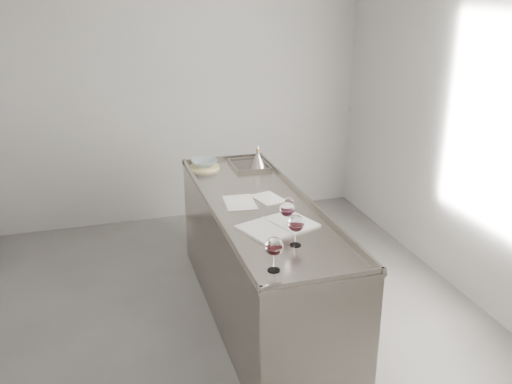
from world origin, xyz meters
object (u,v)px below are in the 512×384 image
object	(u,v)px
counter	(261,261)
notebook	(278,226)
ceramic_bowl	(204,163)
wine_glass_left	(274,247)
wine_glass_right	(287,210)
wine_funnel	(258,160)
wine_glass_middle	(296,224)
wine_glass_small	(289,202)

from	to	relation	value
counter	notebook	distance (m)	0.63
notebook	ceramic_bowl	world-z (taller)	ceramic_bowl
wine_glass_left	notebook	distance (m)	0.63
wine_glass_right	wine_funnel	bearing A→B (deg)	81.48
wine_glass_left	wine_glass_middle	world-z (taller)	wine_glass_left
counter	wine_glass_small	distance (m)	0.62
wine_glass_middle	notebook	xyz separation A→B (m)	(-0.02, 0.30, -0.14)
wine_glass_right	counter	bearing A→B (deg)	94.79
counter	wine_glass_left	xyz separation A→B (m)	(-0.23, -0.99, 0.62)
ceramic_bowl	wine_funnel	world-z (taller)	wine_funnel
ceramic_bowl	wine_glass_left	bearing A→B (deg)	-90.17
wine_funnel	counter	bearing A→B (deg)	-105.43
notebook	wine_funnel	world-z (taller)	wine_funnel
notebook	ceramic_bowl	bearing A→B (deg)	78.86
wine_glass_right	wine_funnel	xyz separation A→B (m)	(0.20, 1.33, -0.07)
wine_glass_left	wine_glass_small	xyz separation A→B (m)	(0.37, 0.77, -0.06)
wine_glass_left	wine_glass_small	size ratio (longest dim) A/B	1.63
wine_glass_small	ceramic_bowl	bearing A→B (deg)	106.75
wine_glass_left	notebook	size ratio (longest dim) A/B	0.37
wine_glass_left	ceramic_bowl	size ratio (longest dim) A/B	0.92
wine_glass_left	wine_glass_middle	size ratio (longest dim) A/B	1.02
wine_glass_right	wine_glass_left	bearing A→B (deg)	-116.98
notebook	wine_glass_middle	bearing A→B (deg)	-106.41
wine_glass_middle	wine_glass_left	bearing A→B (deg)	-130.45
wine_funnel	ceramic_bowl	bearing A→B (deg)	164.99
wine_glass_middle	wine_glass_right	xyz separation A→B (m)	(0.03, 0.24, -0.01)
counter	wine_glass_small	size ratio (longest dim) A/B	18.85
counter	wine_glass_right	distance (m)	0.77
wine_glass_small	ceramic_bowl	size ratio (longest dim) A/B	0.57
wine_glass_right	notebook	bearing A→B (deg)	131.24
wine_glass_small	notebook	distance (m)	0.26
notebook	wine_funnel	distance (m)	1.31
wine_glass_middle	wine_funnel	xyz separation A→B (m)	(0.23, 1.58, -0.08)
wine_funnel	wine_glass_right	bearing A→B (deg)	-98.52
notebook	wine_glass_small	bearing A→B (deg)	32.97
wine_glass_small	wine_funnel	distance (m)	1.09
wine_glass_small	wine_glass_left	bearing A→B (deg)	-115.52
wine_glass_right	ceramic_bowl	bearing A→B (deg)	100.10
wine_glass_small	notebook	bearing A→B (deg)	-127.28
wine_glass_left	wine_glass_middle	bearing A→B (deg)	49.55
wine_funnel	notebook	bearing A→B (deg)	-100.91
wine_glass_left	notebook	xyz separation A→B (m)	(0.22, 0.57, -0.14)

